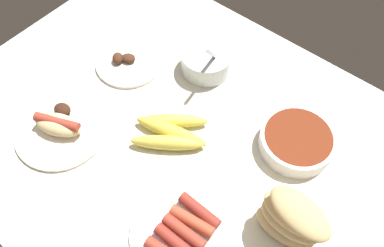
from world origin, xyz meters
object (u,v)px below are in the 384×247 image
(plate_sausages, at_px, (184,233))
(bread_stack, at_px, (293,218))
(banana_bunch, at_px, (171,132))
(bowl_coleslaw, at_px, (206,60))
(plate_hotdog_assembled, at_px, (60,127))
(bowl_chili, at_px, (297,141))
(plate_grilled_meat, at_px, (129,61))

(plate_sausages, bearing_deg, bread_stack, 42.37)
(banana_bunch, relative_size, bread_stack, 1.24)
(bowl_coleslaw, height_order, plate_sausages, bowl_coleslaw)
(bowl_coleslaw, distance_m, plate_hotdog_assembled, 0.42)
(bowl_chili, distance_m, plate_hotdog_assembled, 0.58)
(bowl_coleslaw, xyz_separation_m, bowl_chili, (0.32, -0.06, -0.01))
(bowl_chili, relative_size, plate_hotdog_assembled, 0.78)
(bowl_coleslaw, distance_m, bread_stack, 0.49)
(bowl_coleslaw, distance_m, bowl_chili, 0.33)
(bowl_coleslaw, bearing_deg, plate_sausages, -57.31)
(bowl_chili, bearing_deg, bowl_coleslaw, 169.78)
(bread_stack, height_order, plate_hotdog_assembled, bread_stack)
(plate_sausages, xyz_separation_m, bread_stack, (0.16, 0.15, 0.06))
(plate_sausages, relative_size, bread_stack, 1.50)
(plate_sausages, bearing_deg, banana_bunch, 137.71)
(bowl_coleslaw, xyz_separation_m, plate_hotdog_assembled, (-0.15, -0.39, -0.02))
(bowl_coleslaw, distance_m, banana_bunch, 0.24)
(banana_bunch, xyz_separation_m, plate_sausages, (0.19, -0.17, -0.01))
(plate_grilled_meat, bearing_deg, plate_sausages, -32.32)
(banana_bunch, height_order, bread_stack, bread_stack)
(bread_stack, bearing_deg, plate_hotdog_assembled, -166.10)
(bowl_coleslaw, height_order, banana_bunch, bowl_coleslaw)
(plate_hotdog_assembled, bearing_deg, plate_sausages, -0.96)
(plate_sausages, bearing_deg, plate_grilled_meat, 147.68)
(plate_hotdog_assembled, bearing_deg, plate_grilled_meat, 96.38)
(plate_sausages, height_order, bread_stack, bread_stack)
(banana_bunch, bearing_deg, plate_hotdog_assembled, -143.67)
(bowl_coleslaw, bearing_deg, bread_stack, -31.03)
(plate_grilled_meat, bearing_deg, banana_bunch, -23.14)
(bowl_chili, bearing_deg, plate_hotdog_assembled, -144.80)
(bowl_coleslaw, relative_size, bread_stack, 1.01)
(plate_sausages, bearing_deg, bowl_chili, 78.96)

